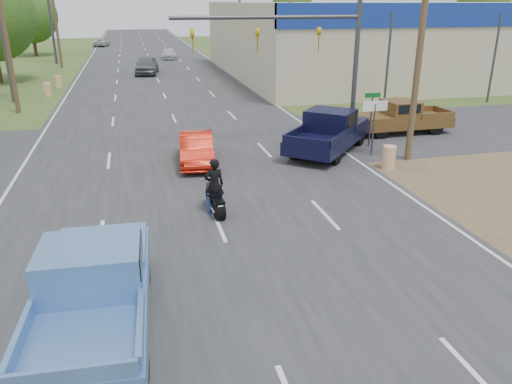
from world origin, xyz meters
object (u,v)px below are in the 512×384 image
object	(u,v)px
distant_car_silver	(169,54)
distant_car_white	(101,42)
blue_pickup	(94,286)
distant_car_grey	(147,65)
navy_pickup	(330,130)
rider	(214,188)
motorcycle	(215,201)
brown_pickup	(399,117)
red_convertible	(196,149)

from	to	relation	value
distant_car_silver	distant_car_white	size ratio (longest dim) A/B	1.01
blue_pickup	distant_car_grey	bearing A→B (deg)	89.10
navy_pickup	distant_car_white	bearing A→B (deg)	142.97
rider	blue_pickup	world-z (taller)	blue_pickup
motorcycle	brown_pickup	bearing A→B (deg)	31.77
motorcycle	brown_pickup	size ratio (longest dim) A/B	0.38
brown_pickup	navy_pickup	bearing A→B (deg)	114.69
rider	distant_car_white	bearing A→B (deg)	-89.66
navy_pickup	distant_car_white	world-z (taller)	navy_pickup
navy_pickup	distant_car_grey	world-z (taller)	navy_pickup
motorcycle	distant_car_silver	size ratio (longest dim) A/B	0.46
red_convertible	brown_pickup	world-z (taller)	brown_pickup
rider	navy_pickup	distance (m)	8.97
rider	distant_car_white	distance (m)	70.60
motorcycle	blue_pickup	bearing A→B (deg)	-127.79
distant_car_white	distant_car_grey	bearing A→B (deg)	108.92
blue_pickup	distant_car_silver	xyz separation A→B (m)	(5.89, 54.72, -0.35)
blue_pickup	distant_car_grey	distance (m)	41.15
brown_pickup	distant_car_grey	bearing A→B (deg)	23.54
rider	distant_car_silver	xyz separation A→B (m)	(2.37, 49.20, -0.27)
blue_pickup	distant_car_grey	world-z (taller)	blue_pickup
rider	red_convertible	bearing A→B (deg)	-96.31
navy_pickup	distant_car_silver	xyz separation A→B (m)	(-4.16, 43.05, -0.36)
rider	brown_pickup	bearing A→B (deg)	-148.38
rider	navy_pickup	size ratio (longest dim) A/B	0.31
brown_pickup	distant_car_white	size ratio (longest dim) A/B	1.23
distant_car_white	red_convertible	bearing A→B (deg)	105.46
navy_pickup	distant_car_white	xyz separation A→B (m)	(-13.09, 64.14, -0.39)
red_convertible	motorcycle	xyz separation A→B (m)	(-0.13, -5.70, -0.22)
distant_car_silver	distant_car_white	xyz separation A→B (m)	(-8.93, 21.09, -0.03)
rider	blue_pickup	size ratio (longest dim) A/B	0.30
blue_pickup	rider	bearing A→B (deg)	60.30
distant_car_grey	distant_car_white	bearing A→B (deg)	107.50
blue_pickup	distant_car_grey	xyz separation A→B (m)	(2.69, 41.06, -0.14)
rider	distant_car_grey	bearing A→B (deg)	-93.66
brown_pickup	distant_car_white	distance (m)	64.37
distant_car_white	navy_pickup	bearing A→B (deg)	111.09
rider	brown_pickup	world-z (taller)	rider
motorcycle	rider	distance (m)	0.46
blue_pickup	brown_pickup	bearing A→B (deg)	46.00
distant_car_white	distant_car_silver	bearing A→B (deg)	122.50
navy_pickup	motorcycle	bearing A→B (deg)	-95.05
red_convertible	distant_car_silver	world-z (taller)	red_convertible
distant_car_silver	blue_pickup	bearing A→B (deg)	-92.63
navy_pickup	brown_pickup	distance (m)	5.42
motorcycle	distant_car_grey	xyz separation A→B (m)	(-0.83, 35.58, 0.39)
motorcycle	blue_pickup	xyz separation A→B (m)	(-3.53, -5.47, 0.53)
rider	navy_pickup	xyz separation A→B (m)	(6.53, 6.15, 0.08)
rider	navy_pickup	bearing A→B (deg)	-141.70
rider	distant_car_silver	distance (m)	49.26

